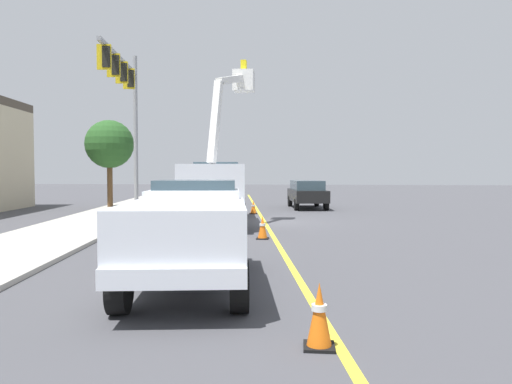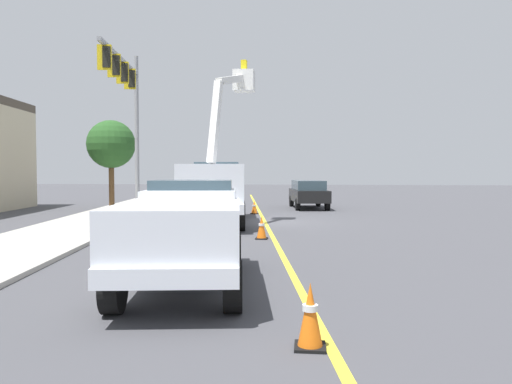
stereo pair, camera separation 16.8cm
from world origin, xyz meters
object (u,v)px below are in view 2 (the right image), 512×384
(passing_minivan, at_px, (308,192))
(traffic_cone_leading, at_px, (310,316))
(utility_bucket_truck, at_px, (215,186))
(traffic_cone_mid_front, at_px, (262,228))
(service_pickup_truck, at_px, (185,230))
(traffic_cone_mid_rear, at_px, (254,207))
(traffic_signal_mast, at_px, (127,95))

(passing_minivan, relative_size, traffic_cone_leading, 5.93)
(utility_bucket_truck, xyz_separation_m, traffic_cone_mid_front, (-4.91, -2.49, -1.23))
(traffic_cone_leading, bearing_deg, service_pickup_truck, 37.60)
(traffic_cone_mid_front, xyz_separation_m, traffic_cone_mid_rear, (9.53, 1.27, -0.03))
(traffic_cone_mid_front, bearing_deg, traffic_cone_leading, -171.19)
(passing_minivan, xyz_separation_m, traffic_cone_leading, (-23.75, 0.04, -0.56))
(utility_bucket_truck, xyz_separation_m, service_pickup_truck, (-11.75, -1.63, -0.50))
(utility_bucket_truck, distance_m, service_pickup_truck, 11.88)
(passing_minivan, bearing_deg, utility_bucket_truck, 155.32)
(service_pickup_truck, height_order, traffic_cone_mid_front, service_pickup_truck)
(utility_bucket_truck, relative_size, service_pickup_truck, 1.45)
(passing_minivan, xyz_separation_m, traffic_signal_mast, (-7.04, 8.69, 4.93))
(utility_bucket_truck, distance_m, traffic_cone_mid_front, 5.64)
(service_pickup_truck, xyz_separation_m, traffic_signal_mast, (13.58, 6.25, 4.78))
(utility_bucket_truck, xyz_separation_m, traffic_cone_leading, (-14.88, -4.04, -1.20))
(traffic_cone_mid_rear, bearing_deg, traffic_cone_leading, -171.78)
(utility_bucket_truck, bearing_deg, traffic_cone_leading, -164.82)
(passing_minivan, relative_size, traffic_signal_mast, 0.61)
(service_pickup_truck, distance_m, traffic_cone_mid_rear, 16.39)
(passing_minivan, xyz_separation_m, traffic_cone_mid_front, (-13.78, 1.58, -0.59))
(utility_bucket_truck, relative_size, traffic_cone_mid_front, 10.94)
(traffic_cone_mid_rear, bearing_deg, traffic_signal_mast, 115.51)
(passing_minivan, distance_m, traffic_signal_mast, 12.22)
(utility_bucket_truck, distance_m, traffic_cone_leading, 15.46)
(traffic_cone_leading, distance_m, traffic_cone_mid_rear, 19.70)
(traffic_cone_leading, bearing_deg, passing_minivan, -0.09)
(traffic_cone_mid_front, bearing_deg, utility_bucket_truck, 26.92)
(traffic_signal_mast, bearing_deg, traffic_cone_mid_rear, -64.49)
(utility_bucket_truck, height_order, traffic_cone_mid_front, utility_bucket_truck)
(traffic_cone_mid_front, distance_m, traffic_cone_mid_rear, 9.61)
(utility_bucket_truck, height_order, traffic_cone_leading, utility_bucket_truck)
(traffic_cone_mid_rear, bearing_deg, passing_minivan, -33.87)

